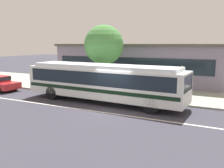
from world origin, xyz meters
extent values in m
plane|color=#363640|center=(0.00, 0.00, 0.00)|extent=(120.00, 120.00, 0.00)
cube|color=#99A08F|center=(0.00, 6.86, 0.06)|extent=(60.00, 8.00, 0.12)
cube|color=silver|center=(0.00, -0.80, 0.00)|extent=(56.00, 0.16, 0.01)
cube|color=silver|center=(-1.42, 1.51, 1.44)|extent=(11.93, 3.06, 2.03)
cube|color=silver|center=(-1.42, 1.51, 2.58)|extent=(10.97, 2.72, 0.24)
cube|color=#19232D|center=(-1.42, 1.51, 1.85)|extent=(11.23, 3.05, 0.89)
cube|color=black|center=(-1.42, 1.51, 1.08)|extent=(11.70, 3.08, 0.24)
cube|color=#19232D|center=(4.43, 1.22, 1.85)|extent=(0.23, 2.19, 0.98)
cylinder|color=black|center=(2.65, 2.41, 0.50)|extent=(1.01, 0.33, 1.00)
cylinder|color=black|center=(2.54, 0.21, 0.50)|extent=(1.01, 0.33, 1.00)
cylinder|color=black|center=(-5.15, 2.79, 0.50)|extent=(1.01, 0.33, 1.00)
cylinder|color=black|center=(-5.26, 0.59, 0.50)|extent=(1.01, 0.33, 1.00)
cylinder|color=black|center=(-10.69, 2.00, 0.32)|extent=(0.65, 0.26, 0.64)
cylinder|color=black|center=(-10.78, 0.48, 0.32)|extent=(0.65, 0.26, 0.64)
cylinder|color=#795D4D|center=(-5.09, 4.11, 0.52)|extent=(0.14, 0.14, 0.80)
cylinder|color=#795D4D|center=(-5.21, 4.22, 0.52)|extent=(0.14, 0.14, 0.80)
cylinder|color=#4D4356|center=(-5.15, 4.17, 1.24)|extent=(0.48, 0.48, 0.64)
sphere|color=tan|center=(-5.15, 4.17, 1.67)|extent=(0.22, 0.22, 0.22)
cylinder|color=gray|center=(3.67, 3.50, 1.34)|extent=(0.08, 0.08, 2.43)
cube|color=yellow|center=(3.67, 3.50, 2.35)|extent=(0.08, 0.44, 0.56)
cylinder|color=brown|center=(-3.50, 5.57, 1.48)|extent=(0.28, 0.28, 2.71)
sphere|color=#4A8B43|center=(-3.50, 5.57, 4.04)|extent=(3.46, 3.46, 3.46)
cube|color=gray|center=(-2.36, 12.37, 1.94)|extent=(17.02, 8.11, 3.88)
cube|color=#19232D|center=(-2.36, 8.29, 2.14)|extent=(15.66, 0.04, 1.40)
cube|color=#524C42|center=(-2.36, 12.37, 4.00)|extent=(17.42, 8.51, 0.24)
camera|label=1|loc=(6.76, -13.49, 4.15)|focal=39.24mm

